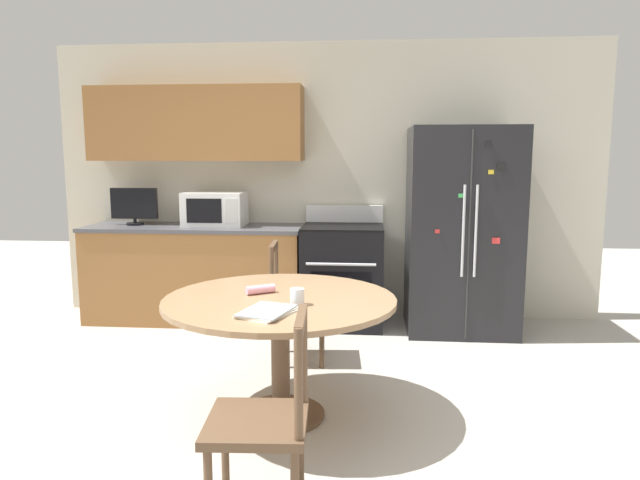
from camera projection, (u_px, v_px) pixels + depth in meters
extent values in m
plane|color=#B2ADA3|center=(288.00, 445.00, 3.08)|extent=(14.00, 14.00, 0.00)
cube|color=beige|center=(326.00, 181.00, 5.50)|extent=(5.20, 0.10, 2.60)
cube|color=#936033|center=(196.00, 124.00, 5.30)|extent=(2.00, 0.34, 0.68)
cube|color=#936033|center=(196.00, 275.00, 5.37)|extent=(2.00, 0.62, 0.86)
cube|color=#4C4C51|center=(195.00, 228.00, 5.31)|extent=(2.02, 0.64, 0.03)
cube|color=black|center=(462.00, 230.00, 5.01)|extent=(0.93, 0.76, 1.79)
cube|color=#333333|center=(469.00, 236.00, 4.63)|extent=(0.01, 0.01, 1.72)
cylinder|color=silver|center=(463.00, 231.00, 4.62)|extent=(0.02, 0.02, 0.75)
cylinder|color=silver|center=(476.00, 231.00, 4.61)|extent=(0.02, 0.02, 0.75)
cube|color=red|center=(437.00, 231.00, 4.65)|extent=(0.04, 0.01, 0.03)
cube|color=black|center=(501.00, 167.00, 4.53)|extent=(0.07, 0.01, 0.05)
cube|color=red|center=(496.00, 241.00, 4.62)|extent=(0.06, 0.01, 0.05)
cube|color=yellow|center=(491.00, 172.00, 4.54)|extent=(0.04, 0.01, 0.03)
cube|color=#3FB259|center=(461.00, 196.00, 4.59)|extent=(0.04, 0.01, 0.03)
cube|color=black|center=(489.00, 144.00, 4.51)|extent=(0.05, 0.01, 0.04)
cube|color=black|center=(343.00, 276.00, 5.22)|extent=(0.73, 0.64, 0.90)
cube|color=black|center=(341.00, 294.00, 4.92)|extent=(0.53, 0.01, 0.40)
cylinder|color=silver|center=(341.00, 264.00, 4.85)|extent=(0.60, 0.02, 0.02)
cube|color=black|center=(343.00, 227.00, 5.16)|extent=(0.73, 0.64, 0.02)
cube|color=white|center=(344.00, 214.00, 5.43)|extent=(0.73, 0.06, 0.16)
cube|color=white|center=(215.00, 209.00, 5.30)|extent=(0.56, 0.37, 0.31)
cube|color=black|center=(204.00, 211.00, 5.12)|extent=(0.32, 0.01, 0.22)
cube|color=silver|center=(231.00, 211.00, 5.09)|extent=(0.11, 0.01, 0.22)
cylinder|color=black|center=(135.00, 224.00, 5.37)|extent=(0.16, 0.16, 0.02)
cylinder|color=black|center=(135.00, 221.00, 5.37)|extent=(0.03, 0.03, 0.04)
cube|color=black|center=(134.00, 203.00, 5.34)|extent=(0.44, 0.05, 0.29)
cylinder|color=#997551|center=(280.00, 300.00, 3.31)|extent=(1.35, 1.35, 0.03)
cylinder|color=brown|center=(281.00, 358.00, 3.36)|extent=(0.11, 0.11, 0.67)
cylinder|color=brown|center=(281.00, 414.00, 3.41)|extent=(0.52, 0.52, 0.03)
cube|color=brown|center=(299.00, 305.00, 4.30)|extent=(0.45, 0.45, 0.04)
cylinder|color=brown|center=(322.00, 327.00, 4.50)|extent=(0.04, 0.04, 0.41)
cylinder|color=brown|center=(322.00, 341.00, 4.16)|extent=(0.04, 0.04, 0.41)
cylinder|color=brown|center=(279.00, 327.00, 4.51)|extent=(0.04, 0.04, 0.41)
cylinder|color=brown|center=(275.00, 341.00, 4.17)|extent=(0.04, 0.04, 0.41)
cylinder|color=brown|center=(276.00, 269.00, 4.44)|extent=(0.04, 0.04, 0.45)
cylinder|color=brown|center=(272.00, 278.00, 4.10)|extent=(0.04, 0.04, 0.45)
cube|color=brown|center=(274.00, 246.00, 4.24)|extent=(0.06, 0.35, 0.04)
cube|color=brown|center=(257.00, 423.00, 2.40)|extent=(0.44, 0.44, 0.04)
cylinder|color=brown|center=(225.00, 451.00, 2.61)|extent=(0.04, 0.04, 0.41)
cylinder|color=brown|center=(300.00, 452.00, 2.60)|extent=(0.04, 0.04, 0.41)
cylinder|color=brown|center=(299.00, 384.00, 2.19)|extent=(0.04, 0.04, 0.45)
cylinder|color=brown|center=(303.00, 354.00, 2.53)|extent=(0.04, 0.04, 0.45)
cube|color=brown|center=(301.00, 320.00, 2.33)|extent=(0.06, 0.35, 0.04)
cylinder|color=silver|center=(297.00, 297.00, 3.14)|extent=(0.08, 0.08, 0.09)
cylinder|color=#8C4C99|center=(297.00, 300.00, 3.14)|extent=(0.07, 0.07, 0.05)
cylinder|color=pink|center=(260.00, 289.00, 3.40)|extent=(0.18, 0.14, 0.05)
cube|color=white|center=(267.00, 313.00, 2.96)|extent=(0.33, 0.37, 0.01)
cube|color=beige|center=(267.00, 312.00, 2.96)|extent=(0.31, 0.36, 0.01)
cube|color=silver|center=(267.00, 310.00, 2.96)|extent=(0.30, 0.35, 0.01)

